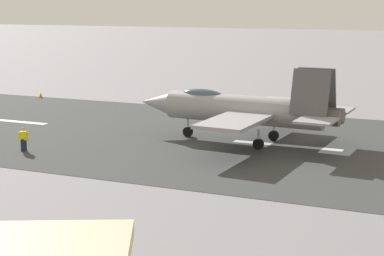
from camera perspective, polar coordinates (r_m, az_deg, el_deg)
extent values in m
plane|color=gray|center=(46.33, 8.09, -1.56)|extent=(400.00, 400.00, 0.00)
cube|color=#383A3A|center=(46.33, 8.09, -1.55)|extent=(240.00, 26.00, 0.02)
cube|color=white|center=(46.24, 8.51, -1.57)|extent=(8.00, 0.70, 0.00)
cube|color=white|center=(57.61, -16.22, 0.63)|extent=(8.00, 0.70, 0.00)
cylinder|color=#97979C|center=(46.56, 4.65, 1.65)|extent=(12.01, 2.82, 2.09)
cone|color=#97979C|center=(49.73, -3.20, 2.28)|extent=(2.85, 1.94, 1.78)
ellipsoid|color=#3F5160|center=(47.79, 0.93, 2.88)|extent=(3.66, 1.32, 1.10)
cylinder|color=#47423D|center=(44.15, 11.74, 0.92)|extent=(2.26, 1.23, 1.10)
cylinder|color=#47423D|center=(45.20, 12.10, 1.14)|extent=(2.26, 1.23, 1.10)
cube|color=#97979C|center=(42.46, 3.81, 0.59)|extent=(3.77, 6.35, 0.24)
cube|color=#97979C|center=(50.04, 7.49, 2.14)|extent=(3.77, 6.35, 0.24)
cube|color=#97979C|center=(42.38, 11.09, 0.66)|extent=(2.57, 2.94, 0.16)
cube|color=#97979C|center=(46.95, 12.68, 1.61)|extent=(2.57, 2.94, 0.16)
cube|color=#525154|center=(43.79, 10.55, 3.14)|extent=(2.65, 1.11, 3.14)
cube|color=#525154|center=(45.51, 11.19, 3.41)|extent=(2.65, 1.11, 3.14)
cylinder|color=silver|center=(48.75, -0.38, 0.03)|extent=(0.18, 0.18, 1.40)
cylinder|color=black|center=(48.81, -0.37, -0.34)|extent=(0.78, 0.35, 0.76)
cylinder|color=silver|center=(44.79, 5.98, -1.03)|extent=(0.18, 0.18, 1.40)
cylinder|color=black|center=(44.86, 5.97, -1.43)|extent=(0.78, 0.35, 0.76)
cylinder|color=silver|center=(47.73, 7.34, -0.30)|extent=(0.18, 0.18, 1.40)
cylinder|color=black|center=(47.80, 7.33, -0.68)|extent=(0.78, 0.35, 0.76)
cube|color=#1E2338|center=(45.46, -14.86, -1.49)|extent=(0.24, 0.36, 0.90)
cube|color=yellow|center=(45.33, -14.90, -0.67)|extent=(0.52, 0.43, 0.61)
sphere|color=tan|center=(45.24, -14.93, -0.09)|extent=(0.22, 0.22, 0.22)
cylinder|color=yellow|center=(45.26, -14.53, -0.72)|extent=(0.10, 0.10, 0.58)
cylinder|color=yellow|center=(45.41, -15.27, -0.71)|extent=(0.10, 0.10, 0.58)
cone|color=orange|center=(59.99, 4.77, 1.69)|extent=(0.44, 0.44, 0.55)
cone|color=orange|center=(70.72, -13.42, 2.87)|extent=(0.44, 0.44, 0.55)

